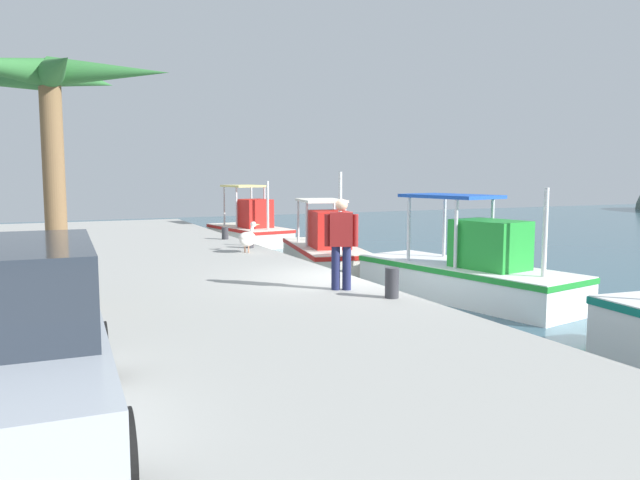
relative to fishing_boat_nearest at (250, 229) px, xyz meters
The scene contains 10 objects.
quay_pier 15.13m from the fishing_boat_nearest, 27.74° to the right, with size 36.00×10.00×0.80m, color #9E9E99.
fishing_boat_nearest is the anchor object (origin of this frame).
fishing_boat_second 7.35m from the fishing_boat_nearest, ahead, with size 5.29×2.72×2.97m.
fishing_boat_third 13.00m from the fishing_boat_nearest, ahead, with size 5.80×2.87×2.64m.
pelican 9.04m from the fishing_boat_nearest, 18.48° to the right, with size 0.74×0.89×0.82m.
fisherman_standing 14.71m from the fishing_boat_nearest, 11.61° to the right, with size 0.40×0.56×1.66m.
mooring_bollard_nearest 5.66m from the fishing_boat_nearest, 26.20° to the right, with size 0.21×0.21×0.39m, color #333338.
mooring_bollard_second 8.02m from the fishing_boat_nearest, 18.12° to the right, with size 0.22×0.22×0.38m, color #333338.
mooring_bollard_third 15.59m from the fishing_boat_nearest, ahead, with size 0.24×0.24×0.52m, color #333338.
palm_tree 16.45m from the fishing_boat_nearest, 28.52° to the right, with size 3.08×3.29×3.85m.
Camera 1 is at (10.85, -5.87, 2.92)m, focal length 34.31 mm.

